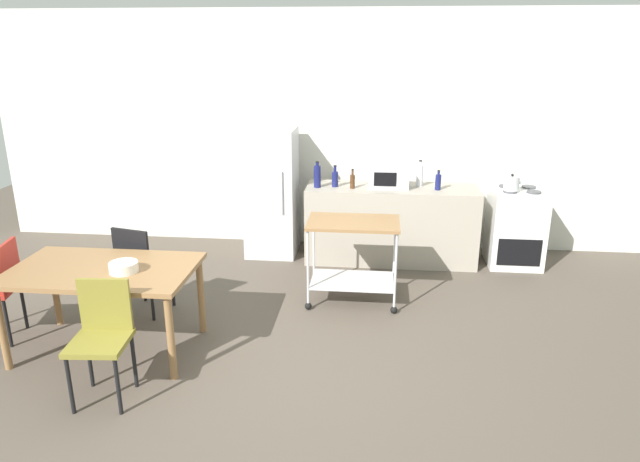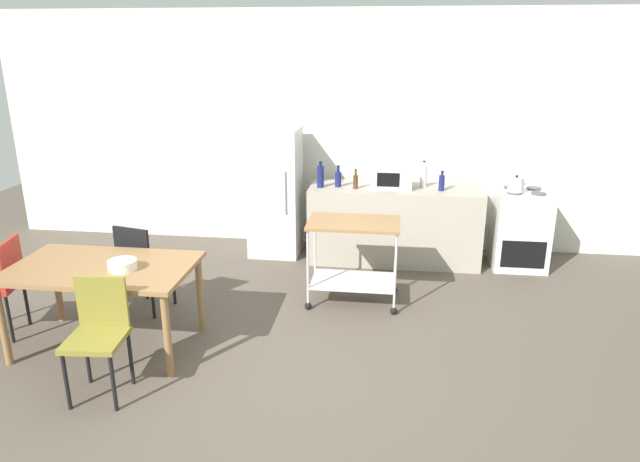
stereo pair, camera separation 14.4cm
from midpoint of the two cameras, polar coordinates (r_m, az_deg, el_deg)
The scene contains 18 objects.
ground_plane at distance 4.76m, azimuth -3.46°, elevation -13.67°, with size 12.00×12.00×0.00m, color brown.
back_wall at distance 7.28m, azimuth 1.09°, elevation 9.88°, with size 8.40×0.12×2.90m, color silver.
kitchen_counter at distance 6.88m, azimuth 7.95°, elevation 0.63°, with size 2.00×0.64×0.90m, color #A89E8E.
dining_table at distance 5.11m, azimuth -20.00°, elevation -4.08°, with size 1.50×0.90×0.75m.
chair_black at distance 5.74m, azimuth -16.59°, elevation -2.92°, with size 0.48×0.48×0.89m.
chair_red at distance 5.76m, azimuth -28.50°, elevation -4.36°, with size 0.47×0.47×0.89m.
chair_olive at distance 4.53m, azimuth -20.27°, elevation -9.17°, with size 0.43×0.43×0.89m.
stove_oven at distance 7.07m, azimuth 19.77°, elevation 0.20°, with size 0.60×0.61×0.92m.
refrigerator at distance 7.02m, azimuth -3.88°, elevation 3.88°, with size 0.60×0.63×1.55m.
kitchen_cart at distance 5.70m, azimuth 4.06°, elevation -1.71°, with size 0.91×0.57×0.85m.
bottle_soy_sauce at distance 6.68m, azimuth 0.66°, elevation 5.47°, with size 0.08×0.08×0.31m.
bottle_sesame_oil at distance 6.72m, azimuth 2.43°, elevation 5.23°, with size 0.07×0.07×0.25m.
bottle_soda at distance 6.65m, azimuth 4.17°, elevation 4.96°, with size 0.06×0.06×0.23m.
microwave at distance 6.74m, azimuth 7.75°, elevation 5.38°, with size 0.46×0.35×0.26m.
bottle_hot_sauce at distance 6.82m, azimuth 10.83°, elevation 5.40°, with size 0.08×0.08×0.31m.
bottle_vinegar at distance 6.70m, azimuth 12.58°, elevation 4.72°, with size 0.07×0.07×0.23m.
fruit_bowl at distance 4.92m, azimuth -18.22°, elevation -3.24°, with size 0.23×0.23×0.08m, color white.
kettle at distance 6.81m, azimuth 19.45°, elevation 4.37°, with size 0.24×0.17×0.19m.
Camera 2 is at (0.87, -3.95, 2.52)m, focal length 32.25 mm.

